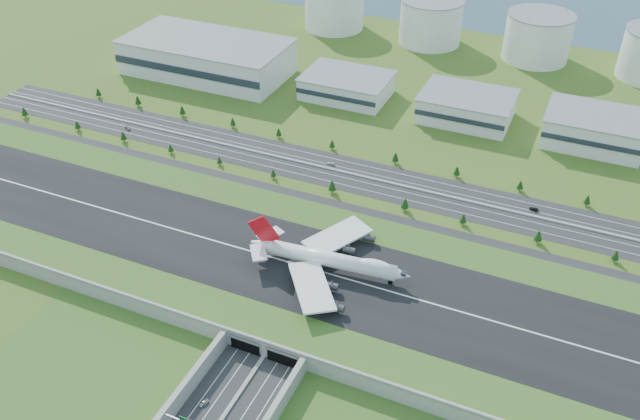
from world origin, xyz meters
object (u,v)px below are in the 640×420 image
at_px(car_0, 204,403).
at_px(car_4, 128,128).
at_px(fuel_tank_a, 334,8).
at_px(car_7, 331,163).
at_px(car_5, 534,209).
at_px(boeing_747, 329,259).

relative_size(car_0, car_4, 0.86).
relative_size(fuel_tank_a, car_7, 9.96).
xyz_separation_m(car_4, car_5, (255.73, 13.87, -0.04)).
relative_size(car_0, car_7, 0.85).
height_order(fuel_tank_a, car_0, fuel_tank_a).
xyz_separation_m(fuel_tank_a, car_0, (110.09, -390.90, -16.65)).
distance_m(car_0, car_4, 232.79).
xyz_separation_m(boeing_747, car_0, (-16.33, -83.28, -13.92)).
bearing_deg(car_7, boeing_747, 30.78).
bearing_deg(car_0, car_5, 82.11).
height_order(car_0, car_7, car_7).
bearing_deg(boeing_747, fuel_tank_a, 107.20).
bearing_deg(car_0, fuel_tank_a, 125.29).
xyz_separation_m(car_5, car_7, (-118.51, -0.62, -0.07)).
xyz_separation_m(car_0, car_4, (-161.29, 167.86, 0.12)).
bearing_deg(boeing_747, car_0, -106.23).
bearing_deg(car_7, car_4, -76.15).
distance_m(car_4, car_5, 256.10).
xyz_separation_m(fuel_tank_a, car_4, (-51.20, -223.04, -16.54)).
bearing_deg(car_7, car_5, 98.63).
bearing_deg(boeing_747, car_5, 46.43).
distance_m(car_4, car_7, 137.85).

